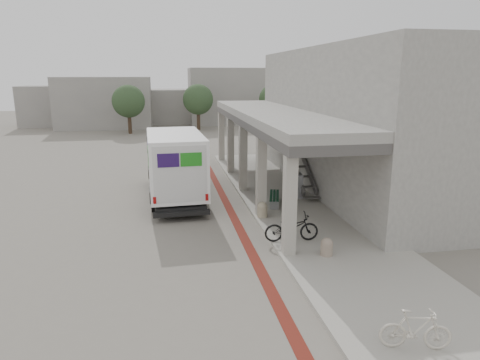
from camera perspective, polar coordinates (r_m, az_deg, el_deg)
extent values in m
plane|color=slate|center=(16.93, -3.84, -5.91)|extent=(120.00, 120.00, 0.00)
cube|color=maroon|center=(18.93, -1.50, -3.71)|extent=(0.35, 40.00, 0.01)
cube|color=#9C988C|center=(17.76, 9.14, -4.90)|extent=(4.40, 28.00, 0.12)
cube|color=gray|center=(22.37, 13.88, 7.77)|extent=(4.30, 17.00, 7.00)
cube|color=#4B4946|center=(21.14, 4.45, 7.79)|extent=(3.40, 16.90, 0.35)
cube|color=gray|center=(21.10, 4.47, 8.74)|extent=(3.40, 16.90, 0.35)
cube|color=gray|center=(50.33, -17.58, 9.83)|extent=(10.00, 6.00, 5.50)
cube|color=gray|center=(53.98, -9.51, 9.71)|extent=(8.00, 6.00, 4.00)
cube|color=gray|center=(52.47, -1.72, 11.14)|extent=(9.00, 6.00, 6.50)
cube|color=gray|center=(54.37, -23.50, 9.06)|extent=(7.00, 5.00, 4.50)
cylinder|color=#38281C|center=(44.20, -14.50, 7.54)|extent=(0.36, 0.36, 2.40)
sphere|color=#283821|center=(44.04, -14.66, 10.13)|extent=(3.20, 3.20, 3.20)
cylinder|color=#38281C|center=(46.21, -5.56, 8.17)|extent=(0.36, 0.36, 2.40)
sphere|color=#283821|center=(46.06, -5.62, 10.65)|extent=(3.20, 3.20, 3.20)
cylinder|color=#38281C|center=(46.56, 4.51, 8.24)|extent=(0.36, 0.36, 2.40)
sphere|color=#283821|center=(46.41, 4.55, 10.69)|extent=(3.20, 3.20, 3.20)
cube|color=black|center=(20.59, -8.62, -1.29)|extent=(2.34, 6.96, 0.29)
cube|color=white|center=(19.39, -8.60, 2.39)|extent=(2.57, 5.20, 2.55)
cube|color=white|center=(22.74, -9.20, 3.68)|extent=(2.43, 1.96, 2.26)
cube|color=white|center=(23.91, -9.27, 2.13)|extent=(2.18, 0.68, 0.79)
cube|color=black|center=(23.43, -9.37, 5.30)|extent=(2.18, 0.57, 1.03)
cube|color=black|center=(17.22, -7.77, -4.45)|extent=(2.27, 0.34, 0.18)
cube|color=#28114F|center=(19.94, -12.18, 3.85)|extent=(0.08, 1.37, 0.74)
cube|color=#1F841C|center=(18.49, -12.13, 3.08)|extent=(0.08, 1.37, 0.74)
cube|color=#28114F|center=(16.72, -9.54, 2.59)|extent=(0.84, 0.06, 0.54)
cube|color=#1F841C|center=(16.78, -6.53, 2.74)|extent=(0.84, 0.06, 0.54)
cylinder|color=black|center=(23.02, -11.64, 0.32)|extent=(0.31, 0.89, 0.88)
cylinder|color=black|center=(23.13, -6.53, 0.58)|extent=(0.31, 0.89, 0.88)
cylinder|color=black|center=(18.65, -11.36, -2.85)|extent=(0.31, 0.89, 0.88)
cylinder|color=black|center=(18.79, -5.06, -2.50)|extent=(0.31, 0.89, 0.88)
cube|color=gray|center=(18.33, 4.57, -3.33)|extent=(0.39, 0.18, 0.39)
cube|color=gray|center=(19.79, 4.61, -2.03)|extent=(0.39, 0.18, 0.39)
cube|color=#10311F|center=(19.00, 4.17, -2.03)|extent=(0.59, 1.80, 0.05)
cube|color=#10311F|center=(19.00, 4.60, -2.04)|extent=(0.59, 1.80, 0.05)
cube|color=#10311F|center=(19.00, 5.03, -2.05)|extent=(0.59, 1.80, 0.05)
cylinder|color=gray|center=(14.04, 11.46, -9.05)|extent=(0.39, 0.39, 0.39)
sphere|color=gray|center=(13.97, 11.50, -8.32)|extent=(0.39, 0.39, 0.39)
cylinder|color=gray|center=(17.34, 3.00, -4.26)|extent=(0.42, 0.42, 0.42)
sphere|color=gray|center=(17.28, 3.01, -3.60)|extent=(0.42, 0.42, 0.42)
cube|color=gray|center=(20.15, 7.49, -0.74)|extent=(0.57, 0.72, 1.12)
imported|color=black|center=(14.89, 6.89, -6.30)|extent=(1.91, 0.76, 0.98)
imported|color=beige|center=(10.09, 22.39, -17.96)|extent=(1.54, 0.80, 0.89)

